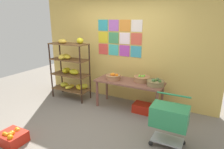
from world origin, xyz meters
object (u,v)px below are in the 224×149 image
object	(u,v)px
fruit_basket_centre	(156,83)
produce_crate_under_table	(143,108)
fruit_basket_right	(142,79)
shopping_cart	(169,118)
display_table	(129,85)
orange_crate_foreground	(12,137)
banana_shelf_unit	(70,67)
fruit_basket_left	(113,77)

from	to	relation	value
fruit_basket_centre	produce_crate_under_table	world-z (taller)	fruit_basket_centre
fruit_basket_right	shopping_cart	size ratio (longest dim) A/B	0.44
display_table	fruit_basket_centre	world-z (taller)	fruit_basket_centre
fruit_basket_right	shopping_cart	xyz separation A→B (m)	(0.87, -1.11, -0.24)
fruit_basket_right	shopping_cart	distance (m)	1.43
fruit_basket_right	orange_crate_foreground	size ratio (longest dim) A/B	0.86
banana_shelf_unit	orange_crate_foreground	xyz separation A→B (m)	(0.40, -2.06, -0.74)
display_table	fruit_basket_centre	xyz separation A→B (m)	(0.61, -0.01, 0.15)
fruit_basket_left	orange_crate_foreground	xyz separation A→B (m)	(-0.85, -2.11, -0.64)
orange_crate_foreground	fruit_basket_left	bearing A→B (deg)	68.09
banana_shelf_unit	produce_crate_under_table	xyz separation A→B (m)	(2.00, 0.08, -0.75)
banana_shelf_unit	orange_crate_foreground	distance (m)	2.22
orange_crate_foreground	shopping_cart	size ratio (longest dim) A/B	0.51
fruit_basket_right	fruit_basket_centre	bearing A→B (deg)	-19.41
display_table	produce_crate_under_table	xyz separation A→B (m)	(0.37, -0.03, -0.49)
banana_shelf_unit	fruit_basket_centre	bearing A→B (deg)	2.64
produce_crate_under_table	fruit_basket_right	bearing A→B (deg)	127.59
fruit_basket_left	shopping_cart	bearing A→B (deg)	-31.60
banana_shelf_unit	orange_crate_foreground	world-z (taller)	banana_shelf_unit
fruit_basket_right	fruit_basket_centre	xyz separation A→B (m)	(0.35, -0.12, -0.00)
banana_shelf_unit	display_table	size ratio (longest dim) A/B	1.02
banana_shelf_unit	display_table	distance (m)	1.66
fruit_basket_left	produce_crate_under_table	size ratio (longest dim) A/B	0.79
display_table	fruit_basket_left	size ratio (longest dim) A/B	4.49
banana_shelf_unit	fruit_basket_right	xyz separation A→B (m)	(1.89, 0.23, -0.10)
fruit_basket_right	fruit_basket_left	size ratio (longest dim) A/B	1.06
fruit_basket_left	fruit_basket_centre	distance (m)	0.99
display_table	fruit_basket_centre	size ratio (longest dim) A/B	4.10
orange_crate_foreground	shopping_cart	distance (m)	2.67
display_table	shopping_cart	bearing A→B (deg)	-41.22
orange_crate_foreground	shopping_cart	world-z (taller)	shopping_cart
produce_crate_under_table	shopping_cart	size ratio (longest dim) A/B	0.52
fruit_basket_right	fruit_basket_centre	distance (m)	0.37
display_table	shopping_cart	world-z (taller)	shopping_cart
fruit_basket_centre	banana_shelf_unit	bearing A→B (deg)	-177.36
fruit_basket_right	fruit_basket_left	distance (m)	0.66
shopping_cart	orange_crate_foreground	bearing A→B (deg)	-156.59
display_table	fruit_basket_right	bearing A→B (deg)	24.04
fruit_basket_centre	orange_crate_foreground	world-z (taller)	fruit_basket_centre
fruit_basket_right	orange_crate_foreground	distance (m)	2.80
banana_shelf_unit	fruit_basket_right	world-z (taller)	banana_shelf_unit
fruit_basket_centre	produce_crate_under_table	bearing A→B (deg)	-174.68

